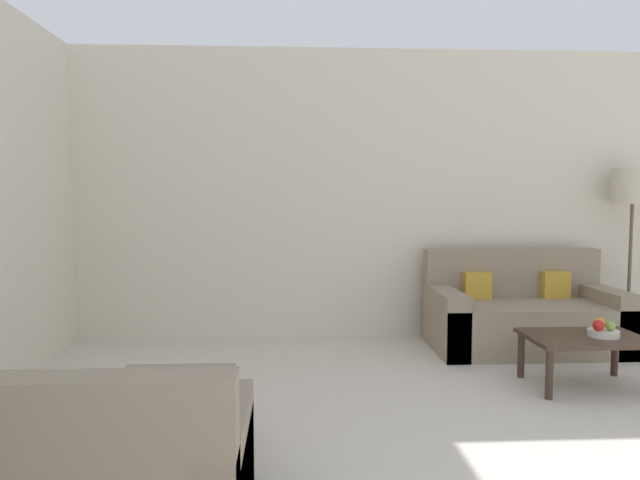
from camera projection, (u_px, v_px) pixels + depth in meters
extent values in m
cube|color=beige|center=(452.00, 195.00, 5.41)|extent=(8.65, 0.06, 2.70)
cube|color=gray|center=(525.00, 326.00, 4.96)|extent=(1.61, 0.83, 0.42)
cube|color=gray|center=(511.00, 272.00, 5.26)|extent=(1.61, 0.16, 0.44)
cube|color=gray|center=(445.00, 320.00, 4.92)|extent=(0.20, 0.83, 0.54)
cube|color=gray|center=(604.00, 318.00, 4.99)|extent=(0.20, 0.83, 0.54)
cube|color=gold|center=(477.00, 285.00, 5.13)|extent=(0.24, 0.12, 0.24)
cube|color=gold|center=(555.00, 285.00, 5.17)|extent=(0.24, 0.12, 0.24)
cylinder|color=brown|center=(627.00, 340.00, 5.28)|extent=(0.24, 0.24, 0.03)
cylinder|color=brown|center=(629.00, 272.00, 5.23)|extent=(0.03, 0.03, 1.24)
cylinder|color=beige|center=(633.00, 186.00, 5.17)|extent=(0.35, 0.35, 0.32)
cylinder|color=#38281E|center=(549.00, 374.00, 3.75)|extent=(0.05, 0.05, 0.33)
cylinder|color=#38281E|center=(521.00, 355.00, 4.21)|extent=(0.05, 0.05, 0.33)
cylinder|color=#38281E|center=(615.00, 354.00, 4.25)|extent=(0.05, 0.05, 0.33)
cube|color=#38281E|center=(585.00, 338.00, 3.98)|extent=(0.80, 0.55, 0.03)
cylinder|color=beige|center=(603.00, 333.00, 3.96)|extent=(0.21, 0.21, 0.05)
sphere|color=red|center=(598.00, 325.00, 3.93)|extent=(0.08, 0.08, 0.08)
sphere|color=olive|center=(610.00, 326.00, 3.94)|extent=(0.06, 0.06, 0.06)
sphere|color=orange|center=(600.00, 323.00, 4.01)|extent=(0.07, 0.07, 0.07)
cube|color=gray|center=(97.00, 431.00, 1.85)|extent=(0.91, 0.16, 0.37)
cube|color=gray|center=(31.00, 480.00, 2.20)|extent=(0.16, 0.85, 0.49)
cube|color=gray|center=(226.00, 475.00, 2.24)|extent=(0.16, 0.85, 0.49)
cube|color=gray|center=(173.00, 414.00, 2.99)|extent=(0.61, 0.52, 0.39)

